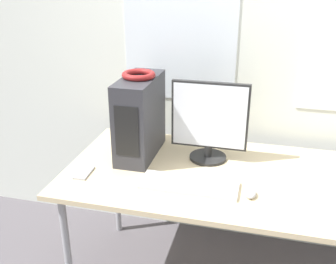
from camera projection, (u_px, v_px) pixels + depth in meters
wall_back at (270, 48)px, 2.37m from camera, size 8.00×0.07×2.70m
desk at (256, 185)px, 2.10m from camera, size 2.07×0.89×0.77m
pc_tower at (140, 117)px, 2.26m from camera, size 0.19×0.45×0.47m
headphones at (139, 75)px, 2.16m from camera, size 0.19×0.19×0.03m
monitor_main at (209, 122)px, 2.20m from camera, size 0.43×0.21×0.46m
keyboard at (189, 185)px, 1.99m from camera, size 0.50×0.18×0.02m
mouse at (251, 193)px, 1.90m from camera, size 0.05×0.09×0.03m
cell_phone at (84, 173)px, 2.12m from camera, size 0.08×0.15×0.01m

